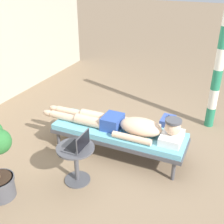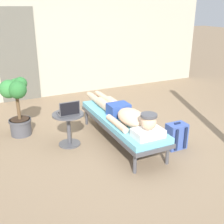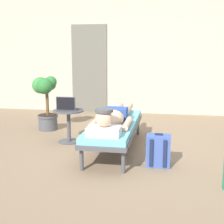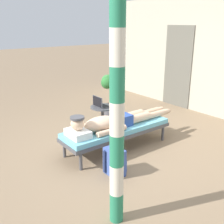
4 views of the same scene
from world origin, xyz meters
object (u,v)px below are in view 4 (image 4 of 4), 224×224
(side_table, at_px, (103,115))
(potted_plant, at_px, (110,92))
(laptop, at_px, (100,104))
(porch_post, at_px, (117,119))
(backpack, at_px, (115,162))
(lounge_chair, at_px, (117,130))
(person_reclining, at_px, (112,122))

(side_table, relative_size, potted_plant, 0.53)
(laptop, xyz_separation_m, porch_post, (2.21, -1.33, 0.62))
(laptop, distance_m, porch_post, 2.65)
(laptop, bearing_deg, porch_post, -31.09)
(side_table, xyz_separation_m, backpack, (1.44, -0.81, -0.16))
(lounge_chair, bearing_deg, person_reclining, -90.00)
(lounge_chair, xyz_separation_m, potted_plant, (-1.43, 0.94, 0.25))
(person_reclining, relative_size, porch_post, 0.90)
(lounge_chair, xyz_separation_m, porch_post, (1.42, -1.13, 0.86))
(lounge_chair, relative_size, porch_post, 0.82)
(lounge_chair, distance_m, person_reclining, 0.20)
(side_table, bearing_deg, person_reclining, -24.23)
(backpack, bearing_deg, laptop, 152.21)
(side_table, relative_size, laptop, 1.69)
(side_table, bearing_deg, lounge_chair, -17.89)
(person_reclining, height_order, backpack, person_reclining)
(lounge_chair, xyz_separation_m, laptop, (-0.79, 0.20, 0.24))
(person_reclining, relative_size, side_table, 4.15)
(laptop, xyz_separation_m, potted_plant, (-0.65, 0.73, 0.01))
(lounge_chair, distance_m, potted_plant, 1.73)
(person_reclining, bearing_deg, lounge_chair, 90.00)
(side_table, height_order, potted_plant, potted_plant)
(backpack, bearing_deg, lounge_chair, 139.63)
(lounge_chair, height_order, backpack, backpack)
(side_table, distance_m, porch_post, 2.74)
(person_reclining, xyz_separation_m, potted_plant, (-1.43, 1.04, 0.08))
(laptop, relative_size, porch_post, 0.13)
(potted_plant, height_order, porch_post, porch_post)
(side_table, distance_m, laptop, 0.23)
(side_table, distance_m, potted_plant, 0.97)
(lounge_chair, relative_size, potted_plant, 1.99)
(backpack, bearing_deg, porch_post, -36.71)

